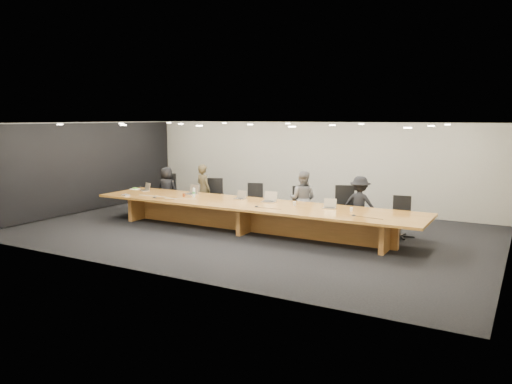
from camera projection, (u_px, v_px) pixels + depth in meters
The scene contains 29 objects.
ground at pixel (250, 231), 13.03m from camera, with size 12.00×12.00×0.00m, color black.
back_wall at pixel (311, 165), 16.27m from camera, with size 12.00×0.02×2.80m, color beige.
left_wall_panel at pixel (87, 168), 15.69m from camera, with size 0.08×7.84×2.74m, color black.
conference_table at pixel (250, 212), 12.95m from camera, with size 9.00×1.80×0.75m.
chair_far_left at pixel (165, 192), 15.85m from camera, with size 0.61×0.61×1.20m, color black, non-canonical shape.
chair_left at pixel (213, 197), 15.07m from camera, with size 0.58×0.58×1.14m, color black, non-canonical shape.
chair_mid_left at pixel (253, 202), 14.41m from camera, with size 0.55×0.55×1.08m, color black, non-canonical shape.
chair_mid_right at pixel (296, 206), 13.66m from camera, with size 0.55×0.55×1.09m, color black, non-canonical shape.
chair_right at pixel (344, 208), 12.99m from camera, with size 0.61×0.61×1.20m, color black, non-canonical shape.
chair_far_right at pixel (401, 217), 12.27m from camera, with size 0.53×0.53×1.05m, color black, non-canonical shape.
person_a at pixel (167, 189), 15.86m from camera, with size 0.68×0.44×1.39m, color black.
person_b at pixel (203, 190), 15.01m from camera, with size 0.57×0.37×1.56m, color #332C1B.
person_c at pixel (302, 199), 13.47m from camera, with size 0.74×0.58×1.53m, color #5B5B5D.
person_d at pixel (360, 205), 12.80m from camera, with size 0.94×0.54×1.46m, color black.
laptop_a at pixel (144, 187), 15.07m from camera, with size 0.31×0.23×0.25m, color tan, non-canonical shape.
laptop_b at pixel (190, 189), 14.34m from camera, with size 0.36×0.27×0.29m, color #BEAA91, non-canonical shape.
laptop_c at pixel (239, 195), 13.55m from camera, with size 0.30×0.22×0.23m, color tan, non-canonical shape.
laptop_d at pixel (269, 197), 13.05m from camera, with size 0.36×0.26×0.28m, color #C4B196, non-canonical shape.
laptop_e at pixel (329, 204), 12.14m from camera, with size 0.30×0.22×0.24m, color #BEAF91, non-canonical shape.
water_bottle at pixel (194, 193), 13.85m from camera, with size 0.08×0.08×0.25m, color silver.
amber_mug at pixel (184, 195), 13.93m from camera, with size 0.08×0.08×0.10m, color brown.
paper_cup_near at pixel (294, 204), 12.55m from camera, with size 0.08×0.08×0.10m, color silver.
paper_cup_far at pixel (351, 209), 11.82m from camera, with size 0.07×0.07×0.08m, color white.
notepad at pixel (135, 189), 15.38m from camera, with size 0.26×0.21×0.02m, color white.
lime_gadget at pixel (135, 188), 15.39m from camera, with size 0.17×0.10×0.03m, color #66C835.
av_box at pixel (126, 195), 14.16m from camera, with size 0.22×0.16×0.03m, color #B6B6BB.
mic_left at pixel (154, 197), 13.78m from camera, with size 0.12×0.12×0.03m, color black.
mic_center at pixel (257, 206), 12.38m from camera, with size 0.11×0.11×0.03m, color black.
mic_right at pixel (354, 215), 11.24m from camera, with size 0.11×0.11×0.03m, color black.
Camera 1 is at (6.34, -11.04, 2.95)m, focal length 35.00 mm.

